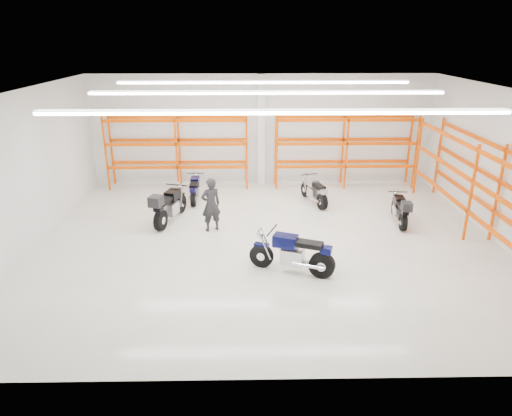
{
  "coord_description": "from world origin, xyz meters",
  "views": [
    {
      "loc": [
        -0.56,
        -12.7,
        5.92
      ],
      "look_at": [
        -0.31,
        0.5,
        0.9
      ],
      "focal_mm": 32.0,
      "sensor_mm": 36.0,
      "label": 1
    }
  ],
  "objects_px": {
    "motorcycle_back_c": "(315,192)",
    "structural_column": "(261,131)",
    "standing_man": "(211,205)",
    "motorcycle_back_b": "(195,190)",
    "motorcycle_main": "(295,254)",
    "motorcycle_back_a": "(168,207)",
    "motorcycle_back_d": "(400,210)"
  },
  "relations": [
    {
      "from": "motorcycle_back_d",
      "to": "standing_man",
      "type": "relative_size",
      "value": 1.14
    },
    {
      "from": "standing_man",
      "to": "motorcycle_main",
      "type": "bearing_deg",
      "value": 105.81
    },
    {
      "from": "motorcycle_back_c",
      "to": "motorcycle_back_d",
      "type": "distance_m",
      "value": 3.27
    },
    {
      "from": "motorcycle_back_b",
      "to": "motorcycle_main",
      "type": "bearing_deg",
      "value": -60.26
    },
    {
      "from": "motorcycle_back_c",
      "to": "standing_man",
      "type": "relative_size",
      "value": 1.12
    },
    {
      "from": "structural_column",
      "to": "motorcycle_back_c",
      "type": "bearing_deg",
      "value": -52.65
    },
    {
      "from": "standing_man",
      "to": "motorcycle_back_a",
      "type": "bearing_deg",
      "value": -47.52
    },
    {
      "from": "standing_man",
      "to": "structural_column",
      "type": "relative_size",
      "value": 0.39
    },
    {
      "from": "motorcycle_back_b",
      "to": "standing_man",
      "type": "relative_size",
      "value": 1.09
    },
    {
      "from": "motorcycle_back_b",
      "to": "motorcycle_back_c",
      "type": "relative_size",
      "value": 0.97
    },
    {
      "from": "motorcycle_back_b",
      "to": "motorcycle_back_d",
      "type": "relative_size",
      "value": 0.96
    },
    {
      "from": "motorcycle_back_a",
      "to": "motorcycle_back_b",
      "type": "height_order",
      "value": "motorcycle_back_a"
    },
    {
      "from": "motorcycle_back_c",
      "to": "structural_column",
      "type": "bearing_deg",
      "value": 127.35
    },
    {
      "from": "motorcycle_back_d",
      "to": "structural_column",
      "type": "height_order",
      "value": "structural_column"
    },
    {
      "from": "motorcycle_back_a",
      "to": "motorcycle_back_c",
      "type": "relative_size",
      "value": 1.2
    },
    {
      "from": "standing_man",
      "to": "structural_column",
      "type": "xyz_separation_m",
      "value": [
        1.74,
        4.94,
        1.37
      ]
    },
    {
      "from": "motorcycle_back_a",
      "to": "structural_column",
      "type": "height_order",
      "value": "structural_column"
    },
    {
      "from": "motorcycle_main",
      "to": "motorcycle_back_a",
      "type": "height_order",
      "value": "motorcycle_back_a"
    },
    {
      "from": "motorcycle_back_d",
      "to": "motorcycle_main",
      "type": "bearing_deg",
      "value": -139.55
    },
    {
      "from": "motorcycle_back_b",
      "to": "motorcycle_back_d",
      "type": "distance_m",
      "value": 7.47
    },
    {
      "from": "motorcycle_back_b",
      "to": "standing_man",
      "type": "xyz_separation_m",
      "value": [
        0.84,
        -2.83,
        0.44
      ]
    },
    {
      "from": "motorcycle_main",
      "to": "motorcycle_back_b",
      "type": "height_order",
      "value": "motorcycle_main"
    },
    {
      "from": "motorcycle_main",
      "to": "standing_man",
      "type": "height_order",
      "value": "standing_man"
    },
    {
      "from": "motorcycle_main",
      "to": "motorcycle_back_c",
      "type": "height_order",
      "value": "motorcycle_main"
    },
    {
      "from": "motorcycle_back_d",
      "to": "structural_column",
      "type": "xyz_separation_m",
      "value": [
        -4.48,
        4.56,
        1.76
      ]
    },
    {
      "from": "motorcycle_back_a",
      "to": "standing_man",
      "type": "bearing_deg",
      "value": -23.21
    },
    {
      "from": "motorcycle_back_a",
      "to": "motorcycle_back_b",
      "type": "relative_size",
      "value": 1.23
    },
    {
      "from": "motorcycle_back_a",
      "to": "structural_column",
      "type": "distance_m",
      "value": 5.63
    },
    {
      "from": "motorcycle_back_b",
      "to": "standing_man",
      "type": "height_order",
      "value": "standing_man"
    },
    {
      "from": "motorcycle_main",
      "to": "structural_column",
      "type": "relative_size",
      "value": 0.5
    },
    {
      "from": "motorcycle_back_d",
      "to": "motorcycle_back_c",
      "type": "bearing_deg",
      "value": 141.45
    },
    {
      "from": "motorcycle_back_a",
      "to": "motorcycle_back_d",
      "type": "xyz_separation_m",
      "value": [
        7.7,
        -0.25,
        -0.1
      ]
    }
  ]
}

